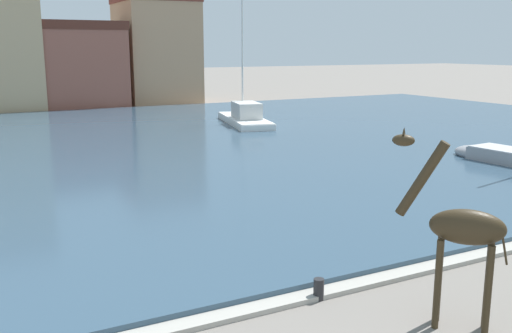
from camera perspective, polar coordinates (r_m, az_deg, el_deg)
name	(u,v)px	position (r m, az deg, el deg)	size (l,w,h in m)	color
harbor_water	(96,151)	(32.05, -15.74, 1.55)	(80.36, 41.08, 0.25)	#334C60
quay_edge_coping	(302,298)	(13.26, 4.66, -12.94)	(80.36, 0.50, 0.12)	#ADA89E
giraffe_statue	(460,230)	(12.00, 19.77, -6.01)	(1.79, 1.96, 4.06)	#382B19
sailboat_white	(243,118)	(41.22, -1.31, 4.85)	(4.25, 9.38, 9.31)	white
mooring_bollard	(319,289)	(13.23, 6.29, -12.11)	(0.24, 0.24, 0.50)	#232326
townhouse_wide_warehouse	(74,65)	(55.61, -17.75, 9.61)	(9.08, 5.61, 7.93)	#8E5142
townhouse_end_terrace	(157,50)	(59.76, -9.92, 11.44)	(7.24, 7.92, 10.71)	tan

